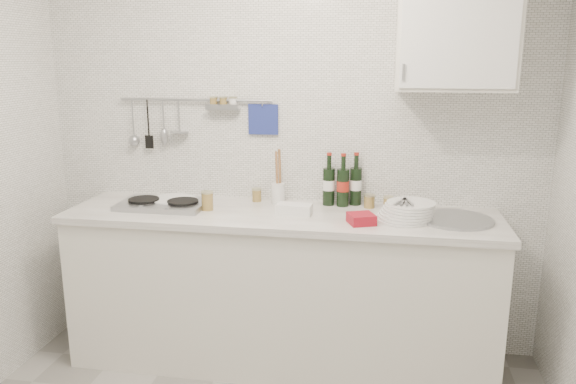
{
  "coord_description": "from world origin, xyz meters",
  "views": [
    {
      "loc": [
        0.57,
        -1.89,
        1.77
      ],
      "look_at": [
        0.08,
        0.9,
        1.09
      ],
      "focal_mm": 35.0,
      "sensor_mm": 36.0,
      "label": 1
    }
  ],
  "objects_px": {
    "wall_cabinet": "(456,22)",
    "plate_stack_hob": "(172,201)",
    "plate_stack_sink": "(407,211)",
    "utensil_crock": "(278,190)",
    "wine_bottles": "(343,179)"
  },
  "relations": [
    {
      "from": "plate_stack_sink",
      "to": "plate_stack_hob",
      "type": "bearing_deg",
      "value": 176.18
    },
    {
      "from": "wall_cabinet",
      "to": "utensil_crock",
      "type": "distance_m",
      "value": 1.35
    },
    {
      "from": "wall_cabinet",
      "to": "plate_stack_hob",
      "type": "bearing_deg",
      "value": -178.06
    },
    {
      "from": "plate_stack_sink",
      "to": "wall_cabinet",
      "type": "bearing_deg",
      "value": 35.06
    },
    {
      "from": "wall_cabinet",
      "to": "wine_bottles",
      "type": "xyz_separation_m",
      "value": [
        -0.57,
        0.1,
        -0.87
      ]
    },
    {
      "from": "plate_stack_hob",
      "to": "utensil_crock",
      "type": "distance_m",
      "value": 0.63
    },
    {
      "from": "wall_cabinet",
      "to": "plate_stack_hob",
      "type": "height_order",
      "value": "wall_cabinet"
    },
    {
      "from": "plate_stack_sink",
      "to": "wine_bottles",
      "type": "relative_size",
      "value": 1.03
    },
    {
      "from": "wall_cabinet",
      "to": "utensil_crock",
      "type": "relative_size",
      "value": 2.12
    },
    {
      "from": "wall_cabinet",
      "to": "plate_stack_hob",
      "type": "distance_m",
      "value": 1.87
    },
    {
      "from": "wall_cabinet",
      "to": "plate_stack_hob",
      "type": "xyz_separation_m",
      "value": [
        -1.57,
        -0.05,
        -1.01
      ]
    },
    {
      "from": "plate_stack_sink",
      "to": "utensil_crock",
      "type": "height_order",
      "value": "utensil_crock"
    },
    {
      "from": "wall_cabinet",
      "to": "plate_stack_sink",
      "type": "height_order",
      "value": "wall_cabinet"
    },
    {
      "from": "wall_cabinet",
      "to": "plate_stack_sink",
      "type": "bearing_deg",
      "value": -144.94
    },
    {
      "from": "plate_stack_hob",
      "to": "plate_stack_sink",
      "type": "relative_size",
      "value": 0.87
    }
  ]
}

